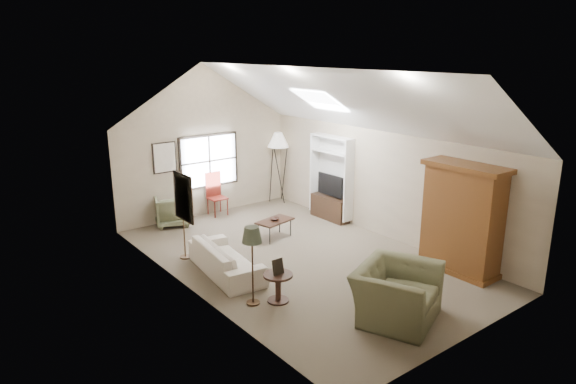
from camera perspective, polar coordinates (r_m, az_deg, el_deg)
room_shell at (r=10.22m, az=1.39°, el=9.32°), size 5.01×8.01×4.00m
window at (r=13.81m, az=-8.76°, el=3.43°), size 1.72×0.08×1.42m
skylight at (r=11.73m, az=3.58°, el=10.18°), size 0.80×1.20×0.52m
wall_art at (r=11.12m, az=-12.62°, el=1.72°), size 1.97×3.71×0.88m
armoire at (r=10.69m, az=18.79°, el=-2.83°), size 0.60×1.50×2.20m
tv_alcove at (r=13.29m, az=4.82°, el=1.75°), size 0.32×1.30×2.10m
media_console at (r=13.50m, az=4.67°, el=-1.77°), size 0.34×1.18×0.60m
tv_panel at (r=13.33m, az=4.73°, el=0.77°), size 0.05×0.90×0.55m
sofa at (r=10.37m, az=-6.89°, el=-7.34°), size 1.07×2.18×0.61m
armchair_near at (r=8.78m, az=11.94°, el=-10.96°), size 1.75×1.66×0.91m
armchair_far at (r=13.31m, az=-12.76°, el=-1.99°), size 1.06×1.07×0.77m
coffee_table at (r=12.13m, az=-1.47°, el=-4.15°), size 0.96×0.66×0.45m
bowl at (r=12.04m, az=-1.48°, el=-3.02°), size 0.25×0.25×0.05m
side_table at (r=9.22m, az=-1.11°, el=-10.58°), size 0.59×0.59×0.52m
side_chair at (r=13.83m, az=-7.87°, el=-0.26°), size 0.45×0.45×1.15m
tripod_lamp at (r=14.80m, az=-1.09°, el=2.81°), size 0.68×0.68×2.08m
dark_lamp at (r=8.96m, az=-3.97°, el=-8.12°), size 0.39×0.39×1.46m
tan_lamp at (r=11.10m, az=-11.49°, el=-4.03°), size 0.29×0.29×1.31m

